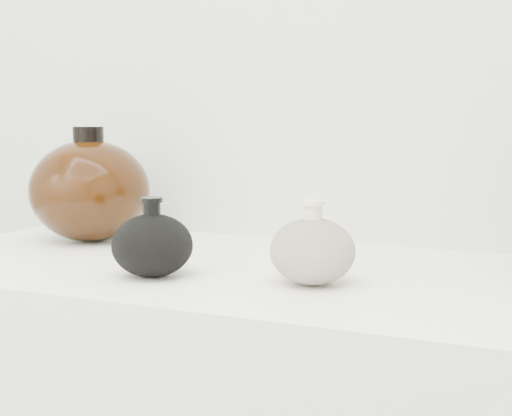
% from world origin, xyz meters
% --- Properties ---
extents(black_gourd_vase, '(0.13, 0.13, 0.11)m').
position_xyz_m(black_gourd_vase, '(-0.15, 0.84, 0.94)').
color(black_gourd_vase, black).
rests_on(black_gourd_vase, display_counter).
extents(cream_gourd_vase, '(0.14, 0.14, 0.11)m').
position_xyz_m(cream_gourd_vase, '(0.06, 0.88, 0.94)').
color(cream_gourd_vase, beige).
rests_on(cream_gourd_vase, display_counter).
extents(left_round_pot, '(0.23, 0.23, 0.20)m').
position_xyz_m(left_round_pot, '(-0.40, 1.04, 0.99)').
color(left_round_pot, black).
rests_on(left_round_pot, display_counter).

